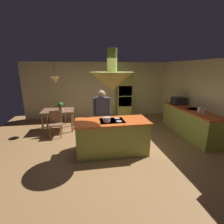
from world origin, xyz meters
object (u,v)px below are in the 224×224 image
potted_plant_on_table (61,106)px  cooking_pot_on_cooktop (107,119)px  kitchen_island (112,137)px  person_at_island (102,113)px  chair_facing_island (56,122)px  canister_flour (204,111)px  cup_on_table (62,110)px  dining_table (58,113)px  chair_by_back_wall (61,112)px  oven_tower (124,96)px  canister_sugar (200,110)px  microwave_on_counter (178,101)px

potted_plant_on_table → cooking_pot_on_cooktop: bearing=-57.0°
kitchen_island → person_at_island: (-0.20, 0.70, 0.48)m
chair_facing_island → canister_flour: bearing=-16.0°
person_at_island → cup_on_table: bearing=137.7°
dining_table → cup_on_table: (0.19, -0.20, 0.15)m
kitchen_island → cup_on_table: size_ratio=21.63×
chair_by_back_wall → cooking_pot_on_cooktop: 3.29m
chair_by_back_wall → cup_on_table: 0.91m
oven_tower → chair_facing_island: 3.36m
cup_on_table → canister_flour: 4.69m
oven_tower → potted_plant_on_table: (-2.68, -1.18, -0.12)m
chair_facing_island → kitchen_island: bearing=-40.8°
person_at_island → cup_on_table: (-1.32, 1.20, -0.14)m
cup_on_table → canister_sugar: (4.35, -1.55, 0.21)m
person_at_island → cooking_pot_on_cooktop: (0.04, -0.83, 0.07)m
dining_table → microwave_on_counter: microwave_on_counter is taller
oven_tower → chair_by_back_wall: (-2.80, -0.51, -0.54)m
chair_by_back_wall → cooking_pot_on_cooktop: (1.54, -2.86, 0.51)m
canister_flour → cooking_pot_on_cooktop: 3.01m
cooking_pot_on_cooktop → potted_plant_on_table: bearing=123.0°
oven_tower → chair_facing_island: size_ratio=2.40×
potted_plant_on_table → cup_on_table: potted_plant_on_table is taller
oven_tower → dining_table: 3.05m
cooking_pot_on_cooktop → oven_tower: bearing=69.5°
oven_tower → person_at_island: oven_tower is taller
oven_tower → potted_plant_on_table: bearing=-156.3°
person_at_island → chair_by_back_wall: 2.57m
kitchen_island → dining_table: bearing=129.0°
chair_by_back_wall → canister_sugar: 5.15m
canister_sugar → microwave_on_counter: bearing=90.0°
chair_facing_island → canister_sugar: bearing=-13.9°
dining_table → canister_flour: 4.95m
chair_by_back_wall → cooking_pot_on_cooktop: cooking_pot_on_cooktop is taller
dining_table → microwave_on_counter: 4.59m
microwave_on_counter → cooking_pot_on_cooktop: (-3.00, -1.69, -0.06)m
dining_table → person_at_island: size_ratio=0.69×
dining_table → cup_on_table: bearing=-47.5°
chair_by_back_wall → potted_plant_on_table: (0.12, -0.67, 0.42)m
microwave_on_counter → chair_by_back_wall: bearing=165.5°
chair_facing_island → potted_plant_on_table: potted_plant_on_table is taller
oven_tower → canister_flour: size_ratio=12.41×
person_at_island → potted_plant_on_table: (-1.39, 1.37, -0.02)m
canister_flour → canister_sugar: size_ratio=1.02×
person_at_island → cooking_pot_on_cooktop: person_at_island is taller
oven_tower → cooking_pot_on_cooktop: 3.60m
dining_table → canister_flour: size_ratio=6.76×
person_at_island → canister_flour: 3.08m
person_at_island → canister_sugar: (3.04, -0.35, 0.07)m
oven_tower → canister_sugar: bearing=-59.0°
oven_tower → cooking_pot_on_cooktop: bearing=-110.5°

